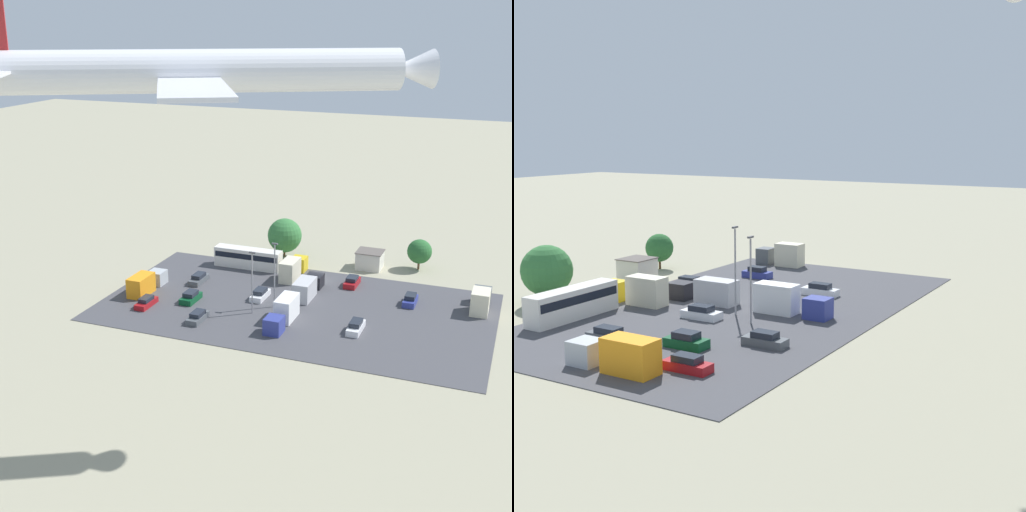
{
  "view_description": "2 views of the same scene",
  "coord_description": "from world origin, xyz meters",
  "views": [
    {
      "loc": [
        -30.36,
        104.86,
        41.56
      ],
      "look_at": [
        -0.51,
        29.26,
        13.73
      ],
      "focal_mm": 50.0,
      "sensor_mm": 36.0,
      "label": 1
    },
    {
      "loc": [
        67.6,
        55.03,
        20.27
      ],
      "look_at": [
        -2.41,
        14.18,
        6.03
      ],
      "focal_mm": 50.0,
      "sensor_mm": 36.0,
      "label": 2
    }
  ],
  "objects": [
    {
      "name": "parked_car_1",
      "position": [
        -15.6,
        4.41,
        0.74
      ],
      "size": [
        1.77,
        4.07,
        1.59
      ],
      "color": "navy",
      "rests_on": "ground"
    },
    {
      "name": "tree_near_shed",
      "position": [
        9.36,
        -9.66,
        3.96
      ],
      "size": [
        6.1,
        6.1,
        7.02
      ],
      "color": "brown",
      "rests_on": "ground"
    },
    {
      "name": "light_pole_lot_centre",
      "position": [
        3.02,
        12.91,
        5.5
      ],
      "size": [
        0.9,
        0.28,
        9.96
      ],
      "color": "gray",
      "rests_on": "ground"
    },
    {
      "name": "bus",
      "position": [
        13.16,
        -1.68,
        1.9
      ],
      "size": [
        11.68,
        2.51,
        3.37
      ],
      "rotation": [
        0.0,
        0.0,
        1.57
      ],
      "color": "silver",
      "rests_on": "ground"
    },
    {
      "name": "parked_car_2",
      "position": [
        11.39,
        21.67,
        0.67
      ],
      "size": [
        1.76,
        4.37,
        1.43
      ],
      "color": "#4C5156",
      "rests_on": "ground"
    },
    {
      "name": "parked_car_5",
      "position": [
        17.9,
        7.88,
        0.71
      ],
      "size": [
        1.75,
        4.57,
        1.5
      ],
      "rotation": [
        0.0,
        0.0,
        3.14
      ],
      "color": "#4C5156",
      "rests_on": "ground"
    },
    {
      "name": "parked_car_6",
      "position": [
        20.9,
        19.61,
        0.67
      ],
      "size": [
        1.71,
        4.4,
        1.42
      ],
      "rotation": [
        0.0,
        0.0,
        3.14
      ],
      "color": "maroon",
      "rests_on": "ground"
    },
    {
      "name": "parked_truck_3",
      "position": [
        -0.14,
        6.69,
        1.43
      ],
      "size": [
        2.53,
        9.2,
        2.94
      ],
      "rotation": [
        0.0,
        0.0,
        3.14
      ],
      "color": "black",
      "rests_on": "ground"
    },
    {
      "name": "tree_apron_mid",
      "position": [
        -14.16,
        -11.7,
        3.2
      ],
      "size": [
        4.16,
        4.16,
        5.29
      ],
      "color": "brown",
      "rests_on": "ground"
    },
    {
      "name": "parked_truck_1",
      "position": [
        -0.1,
        17.83,
        1.61
      ],
      "size": [
        2.35,
        9.01,
        3.33
      ],
      "color": "navy",
      "rests_on": "ground"
    },
    {
      "name": "parking_lot_surface",
      "position": [
        0.0,
        11.69,
        0.04
      ],
      "size": [
        56.9,
        32.68,
        0.08
      ],
      "color": "#424247",
      "rests_on": "ground"
    },
    {
      "name": "light_pole_lot_edge",
      "position": [
        5.21,
        16.27,
        5.22
      ],
      "size": [
        0.9,
        0.28,
        9.4
      ],
      "color": "gray",
      "rests_on": "ground"
    },
    {
      "name": "parked_car_7",
      "position": [
        -10.33,
        16.79,
        0.73
      ],
      "size": [
        1.72,
        4.63,
        1.55
      ],
      "rotation": [
        0.0,
        0.0,
        3.14
      ],
      "color": "silver",
      "rests_on": "ground"
    },
    {
      "name": "ground_plane",
      "position": [
        0.0,
        0.0,
        0.0
      ],
      "size": [
        400.0,
        400.0,
        0.0
      ],
      "primitive_type": "plane",
      "color": "gray"
    },
    {
      "name": "parked_truck_4",
      "position": [
        -25.57,
        2.91,
        1.66
      ],
      "size": [
        2.5,
        7.25,
        3.46
      ],
      "rotation": [
        0.0,
        0.0,
        3.14
      ],
      "color": "#4C5156",
      "rests_on": "ground"
    },
    {
      "name": "shed_building",
      "position": [
        -6.24,
        -9.23,
        1.55
      ],
      "size": [
        4.44,
        4.12,
        3.08
      ],
      "color": "silver",
      "rests_on": "ground"
    },
    {
      "name": "parked_car_4",
      "position": [
        6.2,
        10.51,
        0.7
      ],
      "size": [
        1.86,
        4.51,
        1.49
      ],
      "color": "silver",
      "rests_on": "ground"
    },
    {
      "name": "parked_car_3",
      "position": [
        -5.56,
        0.11,
        0.71
      ],
      "size": [
        1.88,
        4.28,
        1.52
      ],
      "color": "maroon",
      "rests_on": "ground"
    },
    {
      "name": "airplane",
      "position": [
        -2.14,
        46.23,
        36.64
      ],
      "size": [
        38.84,
        32.93,
        9.56
      ],
      "rotation": [
        0.0,
        0.0,
        2.07
      ],
      "color": "white"
    },
    {
      "name": "parked_car_0",
      "position": [
        15.56,
        15.5,
        0.73
      ],
      "size": [
        1.96,
        4.2,
        1.56
      ],
      "color": "#0C4723",
      "rests_on": "ground"
    },
    {
      "name": "parked_truck_0",
      "position": [
        4.51,
        0.1,
        1.65
      ],
      "size": [
        2.37,
        8.52,
        3.43
      ],
      "rotation": [
        0.0,
        0.0,
        3.14
      ],
      "color": "gold",
      "rests_on": "ground"
    },
    {
      "name": "parked_truck_2",
      "position": [
        23.88,
        14.49,
        1.5
      ],
      "size": [
        2.5,
        8.81,
        3.11
      ],
      "rotation": [
        0.0,
        0.0,
        3.14
      ],
      "color": "#ADB2B7",
      "rests_on": "ground"
    }
  ]
}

